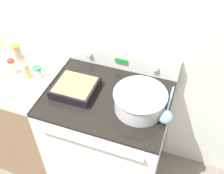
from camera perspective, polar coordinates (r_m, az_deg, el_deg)
kitchen_wall at (r=1.72m, az=3.18°, el=14.27°), size 8.00×0.05×2.50m
stove_range at (r=2.01m, az=-0.70°, el=-10.92°), size 0.79×0.66×0.91m
control_panel at (r=1.82m, az=2.30°, el=6.10°), size 0.79×0.07×0.15m
side_counter at (r=2.23m, az=-16.71°, el=-5.86°), size 0.51×0.63×0.92m
mixing_bowl at (r=1.54m, az=6.09°, el=-2.77°), size 0.32×0.32×0.13m
casserole_dish at (r=1.68m, az=-8.02°, el=-0.05°), size 0.26×0.25×0.06m
ladle at (r=1.52m, az=11.65°, el=-6.13°), size 0.08×0.34×0.08m
spice_jar_green_cap at (r=1.80m, az=-15.81°, el=3.05°), size 0.06×0.06×0.09m
spice_jar_white_cap at (r=1.82m, az=-18.16°, el=3.50°), size 0.05×0.05×0.12m
spice_jar_brown_cap at (r=1.88m, az=-18.74°, el=4.44°), size 0.05×0.05×0.09m
spice_jar_red_cap at (r=1.89m, az=-20.85°, el=4.22°), size 0.05×0.05×0.11m
spice_jar_orange_cap at (r=2.02m, az=-19.95°, el=7.27°), size 0.07×0.07×0.11m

